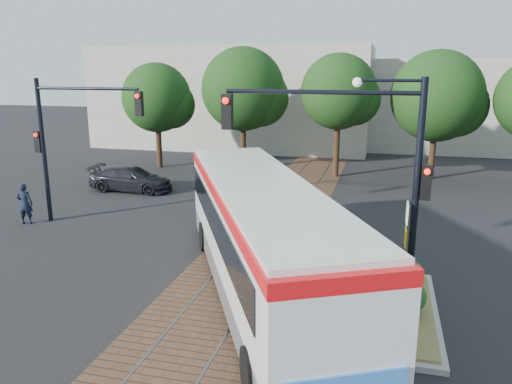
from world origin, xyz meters
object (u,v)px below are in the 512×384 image
at_px(traffic_island, 396,301).
at_px(parked_car, 131,179).
at_px(officer, 25,204).
at_px(city_bus, 262,233).
at_px(signal_pole_main, 368,159).
at_px(signal_pole_left, 65,132).

xyz_separation_m(traffic_island, parked_car, (-13.51, 10.58, 0.32)).
relative_size(officer, parked_car, 0.39).
bearing_deg(officer, city_bus, 143.28).
distance_m(traffic_island, officer, 15.60).
bearing_deg(signal_pole_main, city_bus, 176.46).
relative_size(traffic_island, officer, 2.98).
relative_size(signal_pole_main, parked_car, 1.34).
relative_size(city_bus, traffic_island, 2.37).
height_order(traffic_island, signal_pole_left, signal_pole_left).
height_order(signal_pole_main, officer, signal_pole_main).
relative_size(signal_pole_left, parked_car, 1.34).
bearing_deg(parked_car, signal_pole_main, -129.68).
xyz_separation_m(city_bus, parked_car, (-9.71, 10.32, -1.21)).
distance_m(signal_pole_main, officer, 15.01).
xyz_separation_m(traffic_island, officer, (-15.00, 4.24, 0.54)).
bearing_deg(signal_pole_main, signal_pole_left, 158.55).
bearing_deg(signal_pole_left, officer, -160.11).
distance_m(city_bus, traffic_island, 4.11).
bearing_deg(city_bus, parked_car, 106.62).
bearing_deg(signal_pole_main, traffic_island, -5.36).
bearing_deg(officer, parked_car, -120.43).
bearing_deg(signal_pole_left, city_bus, -26.25).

